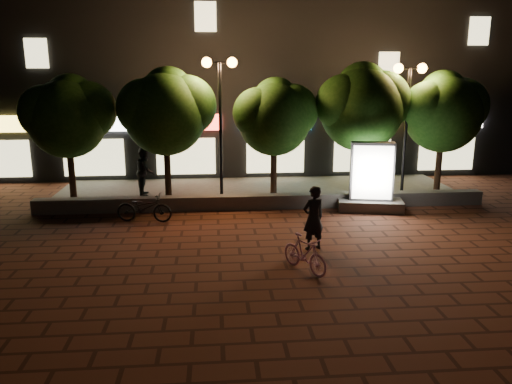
{
  "coord_description": "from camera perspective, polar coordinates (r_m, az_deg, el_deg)",
  "views": [
    {
      "loc": [
        -1.75,
        -13.01,
        4.76
      ],
      "look_at": [
        -0.51,
        1.5,
        1.22
      ],
      "focal_mm": 34.78,
      "sensor_mm": 36.0,
      "label": 1
    }
  ],
  "objects": [
    {
      "name": "street_lamp_left",
      "position": [
        18.22,
        -4.17,
        11.33
      ],
      "size": [
        1.26,
        0.36,
        5.18
      ],
      "color": "black",
      "rests_on": "sidewalk"
    },
    {
      "name": "street_lamp_right",
      "position": [
        19.61,
        17.12,
        10.55
      ],
      "size": [
        1.26,
        0.36,
        4.98
      ],
      "color": "black",
      "rests_on": "sidewalk"
    },
    {
      "name": "sidewalk",
      "position": [
        20.14,
        0.24,
        0.12
      ],
      "size": [
        16.0,
        5.0,
        0.08
      ],
      "primitive_type": "cube",
      "color": "slate",
      "rests_on": "ground"
    },
    {
      "name": "retaining_wall",
      "position": [
        17.68,
        0.96,
        -1.11
      ],
      "size": [
        16.0,
        0.45,
        0.5
      ],
      "primitive_type": "cube",
      "color": "slate",
      "rests_on": "ground"
    },
    {
      "name": "pedestrian",
      "position": [
        19.67,
        -12.61,
        2.35
      ],
      "size": [
        0.75,
        0.94,
        1.86
      ],
      "primitive_type": "imported",
      "rotation": [
        0.0,
        0.0,
        1.62
      ],
      "color": "black",
      "rests_on": "sidewalk"
    },
    {
      "name": "tree_mid",
      "position": [
        18.67,
        2.24,
        8.92
      ],
      "size": [
        3.24,
        2.7,
        4.5
      ],
      "color": "#311C13",
      "rests_on": "sidewalk"
    },
    {
      "name": "building_block",
      "position": [
        26.06,
        -1.07,
        14.19
      ],
      "size": [
        28.0,
        8.12,
        11.3
      ],
      "color": "black",
      "rests_on": "ground"
    },
    {
      "name": "ad_kiosk",
      "position": [
        17.79,
        13.1,
        1.02
      ],
      "size": [
        2.4,
        1.54,
        2.41
      ],
      "color": "slate",
      "rests_on": "ground"
    },
    {
      "name": "tree_right",
      "position": [
        19.34,
        12.16,
        9.83
      ],
      "size": [
        3.72,
        3.1,
        5.07
      ],
      "color": "#311C13",
      "rests_on": "sidewalk"
    },
    {
      "name": "ground",
      "position": [
        13.96,
        2.63,
        -6.28
      ],
      "size": [
        80.0,
        80.0,
        0.0
      ],
      "primitive_type": "plane",
      "color": "#502619",
      "rests_on": "ground"
    },
    {
      "name": "tree_far_left",
      "position": [
        19.24,
        -20.77,
        8.42
      ],
      "size": [
        3.36,
        2.8,
        4.63
      ],
      "color": "#311C13",
      "rests_on": "sidewalk"
    },
    {
      "name": "rider",
      "position": [
        13.57,
        6.62,
        -2.98
      ],
      "size": [
        0.76,
        0.63,
        1.78
      ],
      "primitive_type": "imported",
      "rotation": [
        0.0,
        0.0,
        3.51
      ],
      "color": "black",
      "rests_on": "ground"
    },
    {
      "name": "scooter_pink",
      "position": [
        12.2,
        5.62,
        -7.06
      ],
      "size": [
        1.16,
        1.51,
        0.91
      ],
      "primitive_type": "imported",
      "rotation": [
        0.0,
        0.0,
        0.55
      ],
      "color": "#C579A2",
      "rests_on": "ground"
    },
    {
      "name": "scooter_parked",
      "position": [
        16.45,
        -12.73,
        -1.77
      ],
      "size": [
        1.89,
        0.93,
        0.95
      ],
      "primitive_type": "imported",
      "rotation": [
        0.0,
        0.0,
        1.4
      ],
      "color": "black",
      "rests_on": "ground"
    },
    {
      "name": "tree_left",
      "position": [
        18.59,
        -10.24,
        9.4
      ],
      "size": [
        3.6,
        3.0,
        4.89
      ],
      "color": "#311C13",
      "rests_on": "sidewalk"
    },
    {
      "name": "tree_far_right",
      "position": [
        20.51,
        20.82,
        8.91
      ],
      "size": [
        3.48,
        2.9,
        4.76
      ],
      "color": "#311C13",
      "rests_on": "sidewalk"
    }
  ]
}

